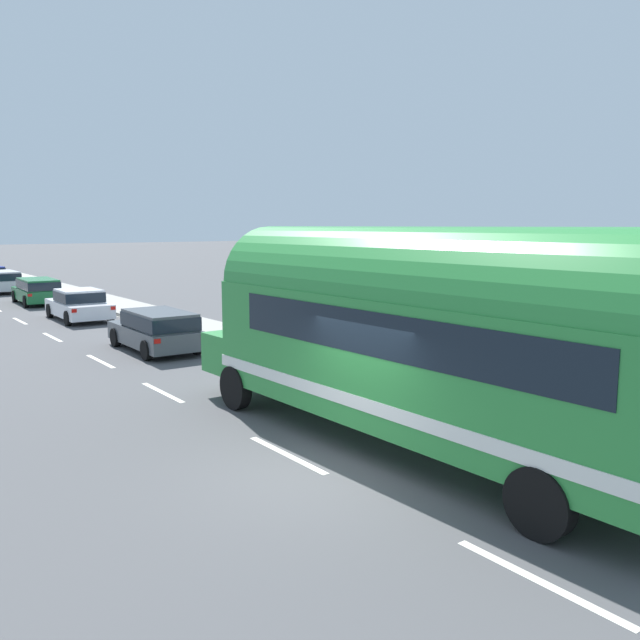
{
  "coord_description": "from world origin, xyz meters",
  "views": [
    {
      "loc": [
        -6.35,
        -8.39,
        4.14
      ],
      "look_at": [
        2.16,
        3.08,
        2.08
      ],
      "focal_mm": 36.8,
      "sensor_mm": 36.0,
      "label": 1
    }
  ],
  "objects_px": {
    "painted_bus": "(435,332)",
    "car_lead": "(157,328)",
    "car_third": "(37,289)",
    "car_fourth": "(1,280)",
    "car_second": "(79,304)"
  },
  "relations": [
    {
      "from": "car_lead",
      "to": "car_fourth",
      "type": "distance_m",
      "value": 23.94
    },
    {
      "from": "painted_bus",
      "to": "car_third",
      "type": "bearing_deg",
      "value": 89.59
    },
    {
      "from": "painted_bus",
      "to": "car_third",
      "type": "height_order",
      "value": "painted_bus"
    },
    {
      "from": "painted_bus",
      "to": "car_second",
      "type": "xyz_separation_m",
      "value": [
        0.19,
        21.48,
        -1.57
      ]
    },
    {
      "from": "car_lead",
      "to": "car_third",
      "type": "xyz_separation_m",
      "value": [
        0.16,
        16.34,
        0.01
      ]
    },
    {
      "from": "car_second",
      "to": "car_fourth",
      "type": "bearing_deg",
      "value": 91.18
    },
    {
      "from": "car_lead",
      "to": "car_fourth",
      "type": "relative_size",
      "value": 1.03
    },
    {
      "from": "car_lead",
      "to": "car_second",
      "type": "height_order",
      "value": "same"
    },
    {
      "from": "car_lead",
      "to": "car_third",
      "type": "bearing_deg",
      "value": 89.45
    },
    {
      "from": "painted_bus",
      "to": "car_lead",
      "type": "distance_m",
      "value": 12.59
    },
    {
      "from": "painted_bus",
      "to": "car_third",
      "type": "distance_m",
      "value": 28.88
    },
    {
      "from": "car_lead",
      "to": "car_fourth",
      "type": "bearing_deg",
      "value": 90.41
    },
    {
      "from": "painted_bus",
      "to": "car_fourth",
      "type": "relative_size",
      "value": 2.92
    },
    {
      "from": "painted_bus",
      "to": "car_lead",
      "type": "bearing_deg",
      "value": 89.76
    },
    {
      "from": "car_lead",
      "to": "painted_bus",
      "type": "bearing_deg",
      "value": -90.24
    }
  ]
}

